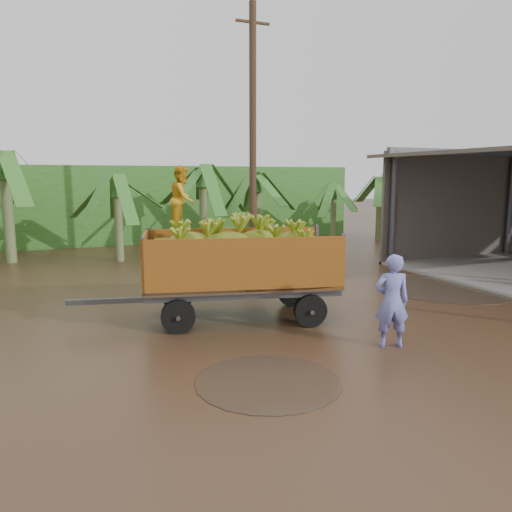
{
  "coord_description": "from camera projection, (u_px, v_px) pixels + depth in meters",
  "views": [
    {
      "loc": [
        -6.03,
        -8.59,
        3.11
      ],
      "look_at": [
        -1.55,
        1.93,
        1.29
      ],
      "focal_mm": 35.0,
      "sensor_mm": 36.0,
      "label": 1
    }
  ],
  "objects": [
    {
      "name": "hedge_north",
      "position": [
        134.0,
        204.0,
        24.11
      ],
      "size": [
        22.0,
        3.0,
        3.6
      ],
      "primitive_type": "cube",
      "color": "#2D661E",
      "rests_on": "ground"
    },
    {
      "name": "banana_trailer",
      "position": [
        239.0,
        262.0,
        10.9
      ],
      "size": [
        5.82,
        2.93,
        3.35
      ],
      "rotation": [
        0.0,
        0.0,
        -0.24
      ],
      "color": "#BF6E1B",
      "rests_on": "ground"
    },
    {
      "name": "man_blue",
      "position": [
        392.0,
        301.0,
        9.1
      ],
      "size": [
        0.74,
        0.62,
        1.74
      ],
      "primitive_type": "imported",
      "rotation": [
        0.0,
        0.0,
        2.76
      ],
      "color": "#6E71C9",
      "rests_on": "ground"
    },
    {
      "name": "utility_pole",
      "position": [
        253.0,
        137.0,
        16.98
      ],
      "size": [
        1.2,
        0.24,
        8.79
      ],
      "color": "#47301E",
      "rests_on": "ground"
    },
    {
      "name": "banana_plants",
      "position": [
        61.0,
        224.0,
        14.56
      ],
      "size": [
        24.17,
        20.88,
        4.13
      ],
      "color": "#2D661E",
      "rests_on": "ground"
    },
    {
      "name": "ground",
      "position": [
        358.0,
        324.0,
        10.63
      ],
      "size": [
        100.0,
        100.0,
        0.0
      ],
      "primitive_type": "plane",
      "color": "black",
      "rests_on": "ground"
    }
  ]
}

